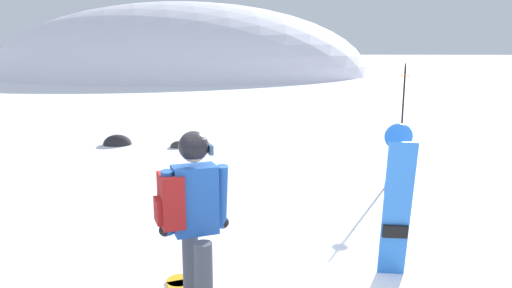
# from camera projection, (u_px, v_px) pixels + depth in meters

# --- Properties ---
(ridge_peak_main) EXTENTS (32.84, 29.56, 12.56)m
(ridge_peak_main) POSITION_uv_depth(u_px,v_px,m) (185.00, 74.00, 43.55)
(ridge_peak_main) COLOR white
(ridge_peak_main) RESTS_ON ground
(snowboarder_main) EXTENTS (0.98, 1.67, 1.71)m
(snowboarder_main) POSITION_uv_depth(u_px,v_px,m) (192.00, 224.00, 3.98)
(snowboarder_main) COLOR orange
(snowboarder_main) RESTS_ON ground
(spare_snowboard) EXTENTS (0.28, 0.33, 1.64)m
(spare_snowboard) POSITION_uv_depth(u_px,v_px,m) (397.00, 203.00, 4.81)
(spare_snowboard) COLOR blue
(spare_snowboard) RESTS_ON ground
(piste_marker_near) EXTENTS (0.20, 0.20, 2.11)m
(piste_marker_near) POSITION_uv_depth(u_px,v_px,m) (403.00, 109.00, 9.18)
(piste_marker_near) COLOR black
(piste_marker_near) RESTS_ON ground
(rock_dark) EXTENTS (0.42, 0.36, 0.30)m
(rock_dark) POSITION_uv_depth(u_px,v_px,m) (179.00, 147.00, 11.48)
(rock_dark) COLOR #383333
(rock_dark) RESTS_ON ground
(rock_small) EXTENTS (0.71, 0.60, 0.49)m
(rock_small) POSITION_uv_depth(u_px,v_px,m) (118.00, 144.00, 11.79)
(rock_small) COLOR #282628
(rock_small) RESTS_ON ground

